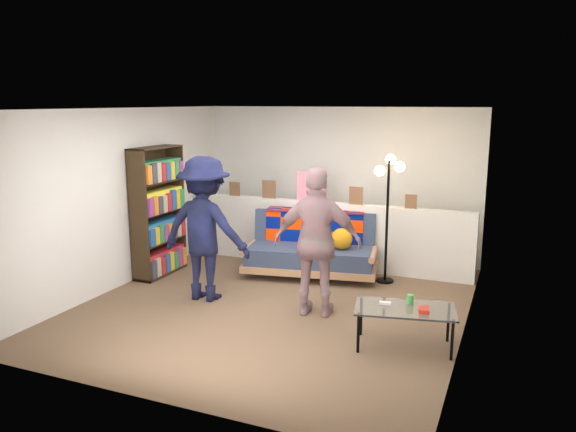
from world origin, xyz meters
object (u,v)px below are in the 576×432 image
object	(u,v)px
floor_lamp	(389,193)
bookshelf	(158,216)
person_left	(205,229)
person_right	(317,243)
coffee_table	(406,310)
futon_sofa	(313,250)

from	to	relation	value
floor_lamp	bookshelf	bearing A→B (deg)	-163.58
person_left	person_right	bearing A→B (deg)	179.70
person_right	floor_lamp	bearing A→B (deg)	-115.80
coffee_table	bookshelf	bearing A→B (deg)	163.41
bookshelf	floor_lamp	bearing A→B (deg)	16.42
coffee_table	person_right	bearing A→B (deg)	156.28
futon_sofa	person_left	world-z (taller)	person_left
floor_lamp	coffee_table	bearing A→B (deg)	-71.94
coffee_table	futon_sofa	bearing A→B (deg)	131.67
floor_lamp	person_right	world-z (taller)	floor_lamp
futon_sofa	person_right	distance (m)	1.63
futon_sofa	person_left	xyz separation A→B (m)	(-0.91, -1.45, 0.53)
person_left	person_right	size ratio (longest dim) A/B	1.04
futon_sofa	person_right	bearing A→B (deg)	-67.85
person_left	bookshelf	bearing A→B (deg)	-29.76
bookshelf	coffee_table	size ratio (longest dim) A/B	1.68
coffee_table	floor_lamp	distance (m)	2.33
coffee_table	floor_lamp	xyz separation A→B (m)	(-0.67, 2.06, 0.86)
futon_sofa	coffee_table	xyz separation A→B (m)	(1.72, -1.94, 0.02)
bookshelf	person_left	bearing A→B (deg)	-28.95
futon_sofa	floor_lamp	bearing A→B (deg)	6.42
coffee_table	person_left	bearing A→B (deg)	169.53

